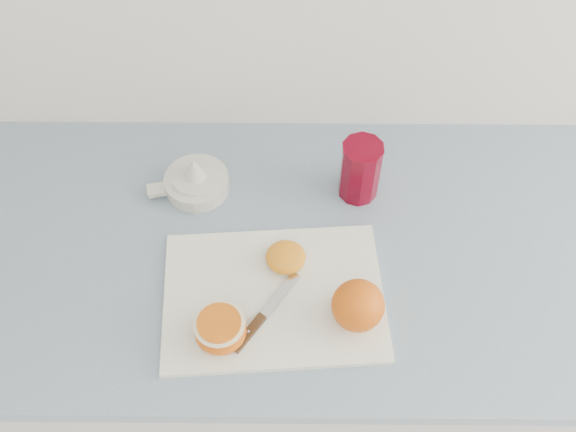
% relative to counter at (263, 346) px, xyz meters
% --- Properties ---
extents(counter, '(2.35, 0.64, 0.89)m').
position_rel_counter_xyz_m(counter, '(0.00, 0.00, 0.00)').
color(counter, silver).
rests_on(counter, ground).
extents(cutting_board, '(0.39, 0.29, 0.01)m').
position_rel_counter_xyz_m(cutting_board, '(0.04, -0.11, 0.45)').
color(cutting_board, white).
rests_on(cutting_board, counter).
extents(whole_orange, '(0.09, 0.09, 0.09)m').
position_rel_counter_xyz_m(whole_orange, '(0.17, -0.16, 0.50)').
color(whole_orange, orange).
rests_on(whole_orange, cutting_board).
extents(half_orange, '(0.08, 0.08, 0.05)m').
position_rel_counter_xyz_m(half_orange, '(-0.05, -0.19, 0.48)').
color(half_orange, orange).
rests_on(half_orange, cutting_board).
extents(squeezed_shell, '(0.07, 0.07, 0.03)m').
position_rel_counter_xyz_m(squeezed_shell, '(0.05, -0.05, 0.47)').
color(squeezed_shell, orange).
rests_on(squeezed_shell, cutting_board).
extents(paring_knife, '(0.11, 0.15, 0.01)m').
position_rel_counter_xyz_m(paring_knife, '(0.01, -0.18, 0.46)').
color(paring_knife, '#402915').
rests_on(paring_knife, cutting_board).
extents(citrus_juicer, '(0.16, 0.12, 0.08)m').
position_rel_counter_xyz_m(citrus_juicer, '(-0.12, 0.12, 0.47)').
color(citrus_juicer, white).
rests_on(citrus_juicer, counter).
extents(red_tumbler, '(0.08, 0.08, 0.13)m').
position_rel_counter_xyz_m(red_tumbler, '(0.19, 0.12, 0.50)').
color(red_tumbler, '#6D0012').
rests_on(red_tumbler, counter).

